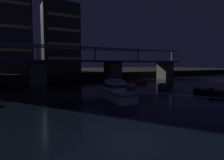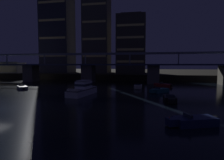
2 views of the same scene
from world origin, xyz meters
name	(u,v)px [view 1 (image 1 of 2)]	position (x,y,z in m)	size (l,w,h in m)	color
ground_plane	(132,141)	(0.00, 0.00, 0.00)	(400.00, 400.00, 0.00)	black
far_riverbank	(20,73)	(0.00, 86.32, 1.10)	(240.00, 80.00, 2.20)	black
river_bridge	(37,68)	(0.00, 38.31, 4.06)	(88.86, 6.40, 9.38)	#605B51
tower_west_tall	(12,17)	(-3.51, 62.16, 20.29)	(11.15, 9.84, 36.49)	#423D38
tower_central	(61,38)	(11.93, 60.83, 14.42)	(11.93, 9.68, 24.74)	#38332D
cabin_cruiser_near_left	(116,92)	(6.88, 13.48, 1.05)	(3.89, 9.35, 2.79)	silver
speedboat_near_center	(137,82)	(23.16, 30.01, 0.41)	(4.75, 3.88, 1.16)	maroon
speedboat_near_right	(208,92)	(22.69, 9.75, 0.41)	(1.82, 5.19, 1.16)	black
speedboat_mid_center	(127,85)	(16.82, 25.40, 0.41)	(1.82, 5.19, 1.16)	beige
speedboat_far_left	(162,86)	(21.58, 19.25, 0.41)	(4.22, 4.53, 1.16)	#196066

